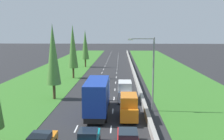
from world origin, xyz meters
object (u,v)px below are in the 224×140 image
object	(u,v)px
street_light_mast	(150,69)
poplar_tree_third	(73,46)
blue_box_truck_centre_lane	(98,96)
teal_hatchback_centre_lane	(88,139)
poplar_tree_second	(53,54)
white_van_right_lane	(125,91)
orange_van_right_lane	(129,107)
poplar_tree_fourth	(85,45)
red_sedan_right_lane_second	(128,140)

from	to	relation	value
street_light_mast	poplar_tree_third	bearing A→B (deg)	121.00
poplar_tree_third	blue_box_truck_centre_lane	bearing A→B (deg)	-73.00
teal_hatchback_centre_lane	poplar_tree_second	xyz separation A→B (m)	(-6.93, 15.96, 5.64)
teal_hatchback_centre_lane	poplar_tree_third	size ratio (longest dim) A/B	0.35
blue_box_truck_centre_lane	white_van_right_lane	xyz separation A→B (m)	(3.29, 5.80, -0.78)
orange_van_right_lane	blue_box_truck_centre_lane	distance (m)	4.12
poplar_tree_second	poplar_tree_fourth	xyz separation A→B (m)	(-0.14, 34.50, -0.32)
orange_van_right_lane	poplar_tree_third	world-z (taller)	poplar_tree_third
blue_box_truck_centre_lane	poplar_tree_fourth	world-z (taller)	poplar_tree_fourth
poplar_tree_fourth	street_light_mast	xyz separation A→B (m)	(13.30, -39.80, -0.92)
orange_van_right_lane	blue_box_truck_centre_lane	xyz separation A→B (m)	(-3.59, 1.86, 0.78)
street_light_mast	white_van_right_lane	bearing A→B (deg)	122.71
orange_van_right_lane	blue_box_truck_centre_lane	size ratio (longest dim) A/B	0.52
teal_hatchback_centre_lane	white_van_right_lane	bearing A→B (deg)	78.03
teal_hatchback_centre_lane	white_van_right_lane	size ratio (longest dim) A/B	0.80
orange_van_right_lane	red_sedan_right_lane_second	bearing A→B (deg)	-92.13
red_sedan_right_lane_second	poplar_tree_second	world-z (taller)	poplar_tree_second
white_van_right_lane	poplar_tree_fourth	distance (m)	36.95
teal_hatchback_centre_lane	poplar_tree_second	world-z (taller)	poplar_tree_second
red_sedan_right_lane_second	street_light_mast	xyz separation A→B (m)	(2.96, 10.60, 4.42)
white_van_right_lane	red_sedan_right_lane_second	bearing A→B (deg)	-89.92
poplar_tree_second	white_van_right_lane	bearing A→B (deg)	-3.70
teal_hatchback_centre_lane	street_light_mast	size ratio (longest dim) A/B	0.43
orange_van_right_lane	poplar_tree_third	distance (m)	28.16
red_sedan_right_lane_second	poplar_tree_fourth	world-z (taller)	poplar_tree_fourth
white_van_right_lane	orange_van_right_lane	bearing A→B (deg)	-87.73
poplar_tree_second	teal_hatchback_centre_lane	bearing A→B (deg)	-66.52
blue_box_truck_centre_lane	poplar_tree_third	distance (m)	25.09
teal_hatchback_centre_lane	orange_van_right_lane	distance (m)	8.44
red_sedan_right_lane_second	orange_van_right_lane	xyz separation A→B (m)	(0.28, 7.58, 0.59)
blue_box_truck_centre_lane	street_light_mast	world-z (taller)	street_light_mast
blue_box_truck_centre_lane	poplar_tree_third	xyz separation A→B (m)	(-7.22, 23.61, 4.46)
red_sedan_right_lane_second	street_light_mast	size ratio (longest dim) A/B	0.50
blue_box_truck_centre_lane	poplar_tree_fourth	xyz separation A→B (m)	(-7.03, 40.96, 3.97)
poplar_tree_third	poplar_tree_second	bearing A→B (deg)	-88.88
blue_box_truck_centre_lane	poplar_tree_second	bearing A→B (deg)	136.84
poplar_tree_second	poplar_tree_fourth	world-z (taller)	poplar_tree_second
blue_box_truck_centre_lane	teal_hatchback_centre_lane	bearing A→B (deg)	-89.72
white_van_right_lane	poplar_tree_second	xyz separation A→B (m)	(-10.17, 0.66, 5.08)
teal_hatchback_centre_lane	blue_box_truck_centre_lane	size ratio (longest dim) A/B	0.41
poplar_tree_fourth	orange_van_right_lane	bearing A→B (deg)	-76.07
teal_hatchback_centre_lane	blue_box_truck_centre_lane	xyz separation A→B (m)	(-0.05, 9.50, 1.35)
blue_box_truck_centre_lane	white_van_right_lane	distance (m)	6.71
white_van_right_lane	teal_hatchback_centre_lane	bearing A→B (deg)	-101.97
teal_hatchback_centre_lane	orange_van_right_lane	world-z (taller)	orange_van_right_lane
red_sedan_right_lane_second	white_van_right_lane	distance (m)	15.25
poplar_tree_third	street_light_mast	world-z (taller)	poplar_tree_third
teal_hatchback_centre_lane	white_van_right_lane	xyz separation A→B (m)	(3.24, 15.30, 0.56)
teal_hatchback_centre_lane	poplar_tree_second	distance (m)	18.29
red_sedan_right_lane_second	poplar_tree_second	xyz separation A→B (m)	(-10.20, 15.90, 5.67)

